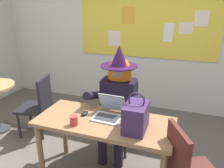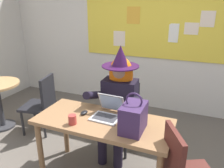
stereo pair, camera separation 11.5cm
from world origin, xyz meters
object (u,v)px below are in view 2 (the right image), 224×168
desk_main (103,129)px  computer_mouse (84,113)px  person_costumed (119,96)px  handbag (133,117)px  chair_at_desk (122,112)px  chair_spare_by_window (42,102)px  laptop (108,112)px  coffee_mug (72,119)px

desk_main → computer_mouse: computer_mouse is taller
desk_main → person_costumed: (-0.04, 0.54, 0.15)m
computer_mouse → handbag: size_ratio=0.28×
chair_at_desk → chair_spare_by_window: size_ratio=1.02×
desk_main → laptop: (0.02, 0.10, 0.15)m
handbag → chair_spare_by_window: (-1.58, 0.61, -0.37)m
person_costumed → handbag: size_ratio=3.67×
chair_at_desk → computer_mouse: bearing=-13.7°
laptop → person_costumed: bearing=99.0°
laptop → computer_mouse: size_ratio=3.13×
person_costumed → handbag: person_costumed is taller
handbag → laptop: bearing=153.4°
desk_main → coffee_mug: coffee_mug is taller
coffee_mug → chair_spare_by_window: size_ratio=0.11×
chair_at_desk → coffee_mug: bearing=-9.4°
person_costumed → laptop: (0.05, -0.45, -0.00)m
handbag → person_costumed: bearing=121.6°
chair_at_desk → handbag: handbag is taller
person_costumed → laptop: size_ratio=4.27×
chair_at_desk → chair_spare_by_window: bearing=-79.6°
handbag → coffee_mug: handbag is taller
handbag → chair_spare_by_window: bearing=158.8°
desk_main → chair_spare_by_window: chair_spare_by_window is taller
coffee_mug → computer_mouse: bearing=88.9°
laptop → chair_spare_by_window: size_ratio=0.37×
person_costumed → chair_spare_by_window: (-1.20, 0.00, -0.29)m
desk_main → laptop: bearing=80.9°
computer_mouse → handbag: handbag is taller
laptop → coffee_mug: (-0.26, -0.28, -0.00)m
computer_mouse → desk_main: bearing=-3.0°
person_costumed → computer_mouse: (-0.20, -0.50, -0.03)m
computer_mouse → chair_spare_by_window: chair_spare_by_window is taller
chair_spare_by_window → person_costumed: bearing=167.9°
person_costumed → chair_at_desk: bearing=175.3°
chair_at_desk → computer_mouse: 0.70m
chair_at_desk → computer_mouse: size_ratio=8.61×
chair_at_desk → coffee_mug: chair_at_desk is taller
coffee_mug → laptop: bearing=47.1°
person_costumed → coffee_mug: person_costumed is taller
laptop → handbag: (0.33, -0.16, 0.08)m
handbag → coffee_mug: (-0.58, -0.12, -0.09)m
desk_main → coffee_mug: size_ratio=14.73×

